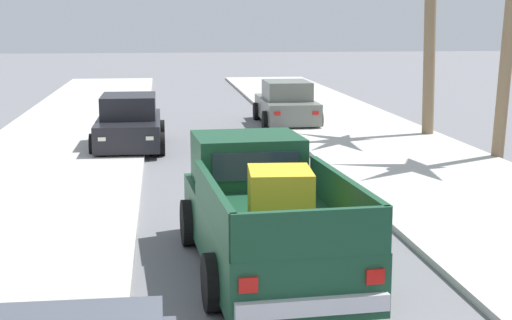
# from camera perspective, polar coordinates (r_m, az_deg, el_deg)

# --- Properties ---
(sidewalk_left) EXTENTS (4.75, 60.00, 0.12)m
(sidewalk_left) POSITION_cam_1_polar(r_m,az_deg,el_deg) (17.43, -16.40, -1.87)
(sidewalk_left) COLOR beige
(sidewalk_left) RESTS_ON ground
(sidewalk_right) EXTENTS (4.75, 60.00, 0.12)m
(sidewalk_right) POSITION_cam_1_polar(r_m,az_deg,el_deg) (18.35, 13.33, -1.11)
(sidewalk_right) COLOR beige
(sidewalk_right) RESTS_ON ground
(curb_left) EXTENTS (0.16, 60.00, 0.10)m
(curb_left) POSITION_cam_1_polar(r_m,az_deg,el_deg) (17.30, -13.20, -1.84)
(curb_left) COLOR silver
(curb_left) RESTS_ON ground
(curb_right) EXTENTS (0.16, 60.00, 0.10)m
(curb_right) POSITION_cam_1_polar(r_m,az_deg,el_deg) (18.03, 10.41, -1.24)
(curb_right) COLOR silver
(curb_right) RESTS_ON ground
(pickup_truck) EXTENTS (2.46, 5.32, 1.80)m
(pickup_truck) POSITION_cam_1_polar(r_m,az_deg,el_deg) (11.34, 0.62, -4.17)
(pickup_truck) COLOR #19472D
(pickup_truck) RESTS_ON ground
(car_right_near) EXTENTS (2.04, 4.27, 1.54)m
(car_right_near) POSITION_cam_1_polar(r_m,az_deg,el_deg) (26.90, 2.30, 4.21)
(car_right_near) COLOR slate
(car_right_near) RESTS_ON ground
(car_left_mid) EXTENTS (2.04, 4.27, 1.54)m
(car_left_mid) POSITION_cam_1_polar(r_m,az_deg,el_deg) (22.14, -9.50, 2.71)
(car_left_mid) COLOR black
(car_left_mid) RESTS_ON ground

